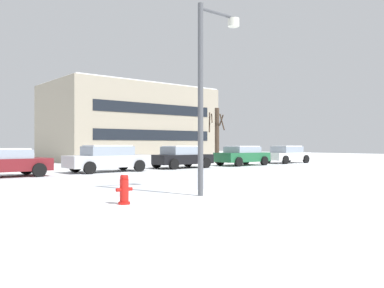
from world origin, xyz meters
The scene contains 9 objects.
fire_hydrant centered at (2.73, -2.27, 0.40)m, with size 0.44×0.30×0.80m.
street_lamp centered at (5.58, -2.23, 3.43)m, with size 1.63×0.36×5.62m.
parked_car_maroon centered at (2.72, 8.55, 0.68)m, with size 3.94×2.12×1.31m.
parked_car_silver centered at (7.99, 8.58, 0.74)m, with size 4.49×2.01×1.45m.
parked_car_black centered at (13.26, 8.82, 0.72)m, with size 3.90×2.06×1.40m.
parked_car_green centered at (18.53, 8.53, 0.72)m, with size 4.04×2.02×1.38m.
parked_car_white centered at (23.80, 8.66, 0.71)m, with size 4.05×1.98×1.38m.
tree_far_mid centered at (19.80, 12.52, 2.33)m, with size 1.56×1.57×4.42m.
building_far_right centered at (17.46, 22.18, 3.47)m, with size 14.84×8.97×6.95m.
Camera 1 is at (-2.38, -11.09, 1.51)m, focal length 37.61 mm.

